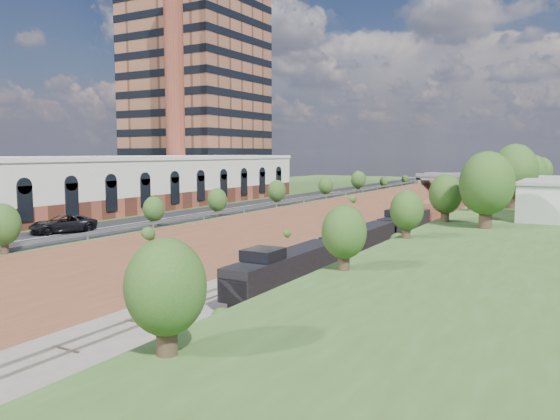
# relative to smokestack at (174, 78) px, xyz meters

# --- Properties ---
(ground) EXTENTS (400.00, 400.00, 0.00)m
(ground) POSITION_rel_smokestack_xyz_m (36.00, -56.00, -25.00)
(ground) COLOR #6B665B
(ground) RESTS_ON ground
(platform_left) EXTENTS (44.00, 180.00, 5.00)m
(platform_left) POSITION_rel_smokestack_xyz_m (3.00, 4.00, -22.50)
(platform_left) COLOR #3A5322
(platform_left) RESTS_ON ground
(embankment_left) EXTENTS (10.00, 180.00, 10.00)m
(embankment_left) POSITION_rel_smokestack_xyz_m (25.00, 4.00, -25.00)
(embankment_left) COLOR brown
(embankment_left) RESTS_ON ground
(embankment_right) EXTENTS (10.00, 180.00, 10.00)m
(embankment_right) POSITION_rel_smokestack_xyz_m (47.00, 4.00, -25.00)
(embankment_right) COLOR brown
(embankment_right) RESTS_ON ground
(rail_left_track) EXTENTS (1.58, 180.00, 0.18)m
(rail_left_track) POSITION_rel_smokestack_xyz_m (33.40, 4.00, -24.91)
(rail_left_track) COLOR gray
(rail_left_track) RESTS_ON ground
(rail_right_track) EXTENTS (1.58, 180.00, 0.18)m
(rail_right_track) POSITION_rel_smokestack_xyz_m (38.60, 4.00, -24.91)
(rail_right_track) COLOR gray
(rail_right_track) RESTS_ON ground
(road) EXTENTS (8.00, 180.00, 0.10)m
(road) POSITION_rel_smokestack_xyz_m (20.50, 4.00, -19.95)
(road) COLOR black
(road) RESTS_ON platform_left
(guardrail) EXTENTS (0.10, 171.00, 0.70)m
(guardrail) POSITION_rel_smokestack_xyz_m (24.60, 3.80, -19.45)
(guardrail) COLOR #99999E
(guardrail) RESTS_ON platform_left
(commercial_building) EXTENTS (14.30, 62.30, 7.00)m
(commercial_building) POSITION_rel_smokestack_xyz_m (8.00, -18.00, -16.49)
(commercial_building) COLOR brown
(commercial_building) RESTS_ON platform_left
(highrise_tower) EXTENTS (22.00, 22.00, 53.90)m
(highrise_tower) POSITION_rel_smokestack_xyz_m (-8.00, 16.00, 7.88)
(highrise_tower) COLOR brown
(highrise_tower) RESTS_ON platform_left
(smokestack) EXTENTS (3.20, 3.20, 40.00)m
(smokestack) POSITION_rel_smokestack_xyz_m (0.00, 0.00, 0.00)
(smokestack) COLOR brown
(smokestack) RESTS_ON platform_left
(overpass) EXTENTS (24.50, 8.30, 7.40)m
(overpass) POSITION_rel_smokestack_xyz_m (36.00, 66.00, -20.08)
(overpass) COLOR gray
(overpass) RESTS_ON ground
(tree_right_large) EXTENTS (5.25, 5.25, 7.61)m
(tree_right_large) POSITION_rel_smokestack_xyz_m (53.00, -16.00, -15.62)
(tree_right_large) COLOR #473323
(tree_right_large) RESTS_ON platform_right
(tree_left_crest) EXTENTS (2.45, 2.45, 3.55)m
(tree_left_crest) POSITION_rel_smokestack_xyz_m (24.20, -36.00, -17.96)
(tree_left_crest) COLOR #473323
(tree_left_crest) RESTS_ON platform_left
(freight_train) EXTENTS (2.83, 144.75, 4.55)m
(freight_train) POSITION_rel_smokestack_xyz_m (38.60, 36.20, -22.53)
(freight_train) COLOR black
(freight_train) RESTS_ON ground
(suv) EXTENTS (4.84, 6.44, 1.63)m
(suv) POSITION_rel_smokestack_xyz_m (19.76, -39.14, -19.09)
(suv) COLOR black
(suv) RESTS_ON road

